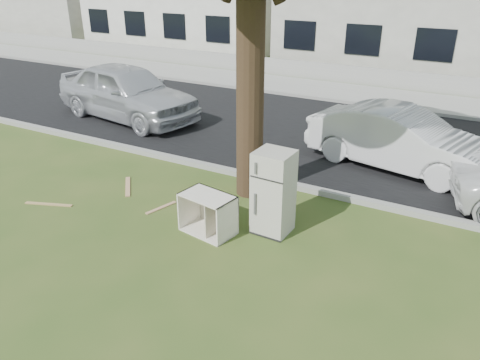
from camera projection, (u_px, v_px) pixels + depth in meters
The scene contains 13 objects.
ground at pixel (222, 237), 8.26m from camera, with size 120.00×120.00×0.00m, color #354F1C.
road at pixel (332, 137), 13.03m from camera, with size 120.00×7.00×0.01m, color black.
kerb_near at pixel (279, 185), 10.21m from camera, with size 120.00×0.18×0.12m, color gray.
kerb_far at pixel (366, 106), 15.85m from camera, with size 120.00×0.18×0.12m, color gray.
sidewalk at pixel (377, 96), 17.00m from camera, with size 120.00×2.80×0.01m, color gray.
low_wall at pixel (388, 78), 18.13m from camera, with size 120.00×0.15×0.70m, color gray.
fridge at pixel (273, 193), 8.14m from camera, with size 0.63×0.58×1.53m, color #B3ADA2.
cabinet at pixel (208, 214), 8.27m from camera, with size 0.94×0.58×0.73m, color silver.
plank_a at pixel (49, 204), 9.36m from camera, with size 0.99×0.08×0.02m, color tan.
plank_b at pixel (128, 186), 10.10m from camera, with size 0.97×0.10×0.02m, color tan.
plank_c at pixel (161, 208), 9.23m from camera, with size 0.71×0.08×0.02m, color tan.
car_center at pixel (400, 139), 10.79m from camera, with size 1.49×4.27×1.41m, color silver.
car_left at pixel (127, 92), 14.27m from camera, with size 1.98×4.93×1.68m, color #BABCC2.
Camera 1 is at (3.69, -6.04, 4.38)m, focal length 35.00 mm.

